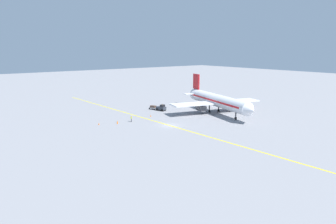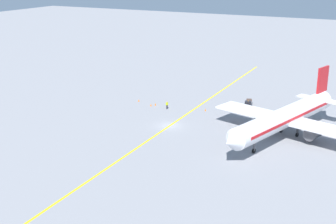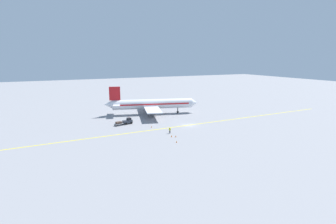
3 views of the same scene
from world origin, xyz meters
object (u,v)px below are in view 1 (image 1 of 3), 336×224
at_px(baggage_cart_trailing, 153,107).
at_px(ground_crew_worker, 131,118).
at_px(airplane_at_gate, 217,101).
at_px(traffic_cone_mid_apron, 117,122).
at_px(traffic_cone_by_wingtip, 99,124).
at_px(baggage_tug_dark, 161,108).
at_px(traffic_cone_near_nose, 117,123).
at_px(traffic_cone_far_edge, 151,116).

xyz_separation_m(baggage_cart_trailing, ground_crew_worker, (14.60, 10.73, 0.15)).
height_order(airplane_at_gate, baggage_cart_trailing, airplane_at_gate).
relative_size(airplane_at_gate, ground_crew_worker, 20.83).
relative_size(traffic_cone_mid_apron, traffic_cone_by_wingtip, 1.00).
relative_size(baggage_tug_dark, traffic_cone_by_wingtip, 5.96).
distance_m(baggage_cart_trailing, traffic_cone_near_nose, 21.42).
distance_m(baggage_tug_dark, traffic_cone_near_nose, 20.81).
bearing_deg(traffic_cone_near_nose, traffic_cone_mid_apron, -120.36).
height_order(baggage_cart_trailing, traffic_cone_far_edge, baggage_cart_trailing).
bearing_deg(traffic_cone_near_nose, baggage_cart_trailing, -150.55).
bearing_deg(airplane_at_gate, traffic_cone_near_nose, -10.27).
xyz_separation_m(baggage_cart_trailing, traffic_cone_near_nose, (18.65, 10.53, -0.49)).
height_order(airplane_at_gate, traffic_cone_mid_apron, airplane_at_gate).
bearing_deg(baggage_cart_trailing, traffic_cone_far_edge, 50.94).
bearing_deg(airplane_at_gate, traffic_cone_mid_apron, -12.28).
height_order(traffic_cone_near_nose, traffic_cone_far_edge, same).
relative_size(baggage_cart_trailing, traffic_cone_by_wingtip, 5.21).
height_order(airplane_at_gate, baggage_tug_dark, airplane_at_gate).
bearing_deg(ground_crew_worker, traffic_cone_by_wingtip, -14.56).
distance_m(airplane_at_gate, traffic_cone_near_nose, 31.17).
relative_size(airplane_at_gate, traffic_cone_far_edge, 63.63).
xyz_separation_m(traffic_cone_near_nose, traffic_cone_by_wingtip, (4.21, -1.94, 0.00)).
distance_m(ground_crew_worker, traffic_cone_mid_apron, 3.72).
distance_m(ground_crew_worker, traffic_cone_near_nose, 4.10).
xyz_separation_m(baggage_tug_dark, traffic_cone_near_nose, (19.47, 7.33, -0.63)).
distance_m(traffic_cone_mid_apron, traffic_cone_far_edge, 11.38).
distance_m(baggage_cart_trailing, traffic_cone_by_wingtip, 24.42).
xyz_separation_m(traffic_cone_mid_apron, traffic_cone_far_edge, (-11.32, -1.21, 0.00)).
distance_m(airplane_at_gate, ground_crew_worker, 27.11).
bearing_deg(ground_crew_worker, baggage_cart_trailing, -143.69).
bearing_deg(traffic_cone_by_wingtip, baggage_cart_trailing, -159.41).
bearing_deg(traffic_cone_mid_apron, ground_crew_worker, 161.09).
bearing_deg(traffic_cone_far_edge, baggage_tug_dark, -145.88).
bearing_deg(ground_crew_worker, traffic_cone_near_nose, -2.86).
relative_size(baggage_cart_trailing, traffic_cone_mid_apron, 5.21).
bearing_deg(traffic_cone_by_wingtip, baggage_tug_dark, -167.17).
bearing_deg(traffic_cone_by_wingtip, traffic_cone_mid_apron, 168.71).
distance_m(airplane_at_gate, traffic_cone_far_edge, 20.42).
relative_size(traffic_cone_by_wingtip, traffic_cone_far_edge, 1.00).
bearing_deg(traffic_cone_far_edge, traffic_cone_near_nose, 10.49).
bearing_deg(traffic_cone_far_edge, airplane_at_gate, 157.44).
distance_m(baggage_tug_dark, baggage_cart_trailing, 3.30).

